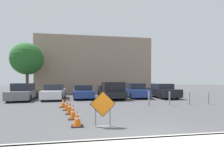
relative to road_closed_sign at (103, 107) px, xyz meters
name	(u,v)px	position (x,y,z in m)	size (l,w,h in m)	color
ground_plane	(106,101)	(1.22, 8.17, -0.76)	(96.00, 96.00, 0.00)	#4C4C4F
sidewalk_strip	(176,160)	(1.22, -3.16, -0.69)	(24.00, 2.66, 0.14)	#ADAAA3
curb_lip	(152,139)	(1.22, -1.83, -0.69)	(24.00, 0.20, 0.14)	#ADAAA3
road_closed_sign	(103,107)	(0.00, 0.00, 0.00)	(0.99, 0.20, 1.39)	black
traffic_cone_nearest	(77,119)	(-0.98, 0.24, -0.45)	(0.45, 0.45, 0.64)	black
traffic_cone_second	(73,112)	(-1.20, 1.55, -0.41)	(0.42, 0.42, 0.71)	black
traffic_cone_third	(70,106)	(-1.45, 2.83, -0.35)	(0.40, 0.40, 0.83)	black
traffic_cone_fourth	(67,104)	(-1.68, 4.07, -0.40)	(0.45, 0.45, 0.74)	black
traffic_cone_fifth	(63,103)	(-2.04, 5.27, -0.46)	(0.46, 0.46, 0.61)	black
parked_car_nearest	(23,92)	(-6.08, 10.39, -0.07)	(2.13, 4.67, 1.52)	slate
parked_car_second	(54,92)	(-3.39, 10.58, -0.10)	(1.86, 4.52, 1.41)	silver
parked_car_third	(83,92)	(-0.71, 10.81, -0.14)	(2.10, 4.26, 1.32)	navy
pickup_truck	(111,91)	(1.99, 10.05, -0.01)	(2.19, 5.18, 1.63)	black
parked_car_fourth	(136,91)	(4.67, 10.77, -0.08)	(1.89, 4.37, 1.48)	navy
parked_car_fifth	(162,91)	(7.36, 10.17, -0.07)	(1.91, 4.50, 1.45)	black
bollard_nearest	(149,98)	(3.87, 5.06, -0.22)	(0.12, 0.12, 1.02)	gray
bollard_second	(170,98)	(5.44, 5.06, -0.23)	(0.12, 0.12, 0.99)	gray
bollard_third	(189,97)	(7.01, 5.06, -0.23)	(0.12, 0.12, 1.00)	gray
bollard_fourth	(208,97)	(8.58, 5.06, -0.26)	(0.12, 0.12, 0.94)	gray
building_facade_backdrop	(94,66)	(1.01, 19.60, 3.16)	(15.91, 5.00, 7.82)	gray
street_tree_behind_lot	(27,59)	(-6.99, 14.71, 3.46)	(3.61, 3.61, 6.04)	#513823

